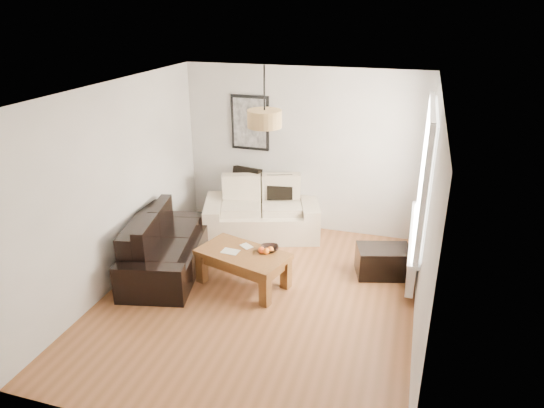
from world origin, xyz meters
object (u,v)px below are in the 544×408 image
(loveseat_cream, at_px, (262,208))
(coffee_table, at_px, (243,268))
(sofa_leather, at_px, (166,245))
(ottoman, at_px, (383,261))

(loveseat_cream, xyz_separation_m, coffee_table, (0.24, -1.53, -0.20))
(sofa_leather, xyz_separation_m, coffee_table, (1.14, -0.05, -0.15))
(sofa_leather, relative_size, coffee_table, 1.54)
(loveseat_cream, height_order, coffee_table, loveseat_cream)
(coffee_table, bearing_deg, loveseat_cream, 98.85)
(loveseat_cream, distance_m, coffee_table, 1.56)
(ottoman, bearing_deg, sofa_leather, -165.75)
(ottoman, bearing_deg, loveseat_cream, 159.46)
(sofa_leather, bearing_deg, loveseat_cream, -44.07)
(sofa_leather, height_order, ottoman, sofa_leather)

